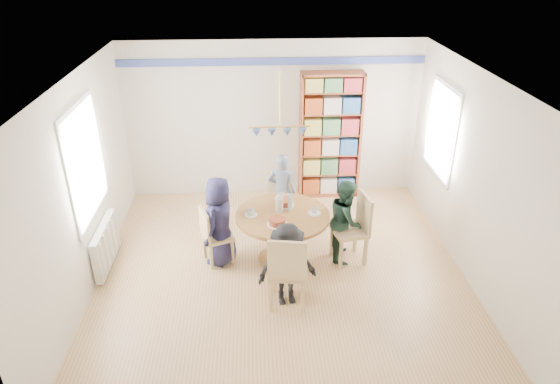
{
  "coord_description": "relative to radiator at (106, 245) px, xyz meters",
  "views": [
    {
      "loc": [
        -0.35,
        -5.62,
        4.15
      ],
      "look_at": [
        0.0,
        0.4,
        1.05
      ],
      "focal_mm": 32.0,
      "sensor_mm": 36.0,
      "label": 1
    }
  ],
  "objects": [
    {
      "name": "bookshelf",
      "position": [
        3.39,
        2.04,
        0.73
      ],
      "size": [
        1.05,
        0.31,
        2.2
      ],
      "color": "brown",
      "rests_on": "ground"
    },
    {
      "name": "chair_far",
      "position": [
        2.48,
        0.99,
        0.14
      ],
      "size": [
        0.4,
        0.4,
        0.89
      ],
      "color": "#D3BB82",
      "rests_on": "ground"
    },
    {
      "name": "person_left",
      "position": [
        1.58,
        0.05,
        0.3
      ],
      "size": [
        0.61,
        0.74,
        1.3
      ],
      "primitive_type": "imported",
      "rotation": [
        0.0,
        0.0,
        -1.94
      ],
      "color": "#181835",
      "rests_on": "ground"
    },
    {
      "name": "person_right",
      "position": [
        3.34,
        0.06,
        0.25
      ],
      "size": [
        0.55,
        0.66,
        1.2
      ],
      "primitive_type": "imported",
      "rotation": [
        0.0,
        0.0,
        1.39
      ],
      "color": "#172F24",
      "rests_on": "ground"
    },
    {
      "name": "tableware",
      "position": [
        2.43,
        0.04,
        0.46
      ],
      "size": [
        1.06,
        1.06,
        0.28
      ],
      "color": "white",
      "rests_on": "dining_table"
    },
    {
      "name": "chair_near",
      "position": [
        2.45,
        -1.02,
        0.23
      ],
      "size": [
        0.53,
        0.53,
        1.05
      ],
      "color": "#D3BB82",
      "rests_on": "ground"
    },
    {
      "name": "chair_left",
      "position": [
        1.47,
        0.01,
        0.13
      ],
      "size": [
        0.5,
        0.5,
        0.86
      ],
      "color": "#D3BB82",
      "rests_on": "ground"
    },
    {
      "name": "ground",
      "position": [
        2.42,
        -0.3,
        -0.35
      ],
      "size": [
        5.0,
        5.0,
        0.0
      ],
      "primitive_type": "plane",
      "color": "tan"
    },
    {
      "name": "room_shell",
      "position": [
        2.16,
        0.57,
        1.3
      ],
      "size": [
        5.0,
        5.0,
        5.0
      ],
      "color": "white",
      "rests_on": "ground"
    },
    {
      "name": "chair_right",
      "position": [
        3.46,
        -0.02,
        0.21
      ],
      "size": [
        0.53,
        0.53,
        1.02
      ],
      "color": "#D3BB82",
      "rests_on": "ground"
    },
    {
      "name": "radiator",
      "position": [
        0.0,
        0.0,
        0.0
      ],
      "size": [
        0.12,
        1.0,
        0.6
      ],
      "color": "silver",
      "rests_on": "ground"
    },
    {
      "name": "person_near",
      "position": [
        2.45,
        -0.92,
        0.21
      ],
      "size": [
        0.79,
        0.54,
        1.13
      ],
      "primitive_type": "imported",
      "rotation": [
        0.0,
        0.0,
        0.17
      ],
      "color": "black",
      "rests_on": "ground"
    },
    {
      "name": "person_far",
      "position": [
        2.5,
        0.96,
        0.27
      ],
      "size": [
        0.52,
        0.41,
        1.24
      ],
      "primitive_type": "imported",
      "rotation": [
        0.0,
        0.0,
        2.85
      ],
      "color": "gray",
      "rests_on": "ground"
    },
    {
      "name": "dining_table",
      "position": [
        2.45,
        0.01,
        0.21
      ],
      "size": [
        1.3,
        1.3,
        0.75
      ],
      "color": "brown",
      "rests_on": "ground"
    }
  ]
}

